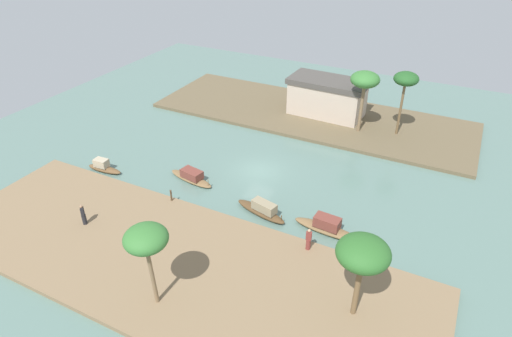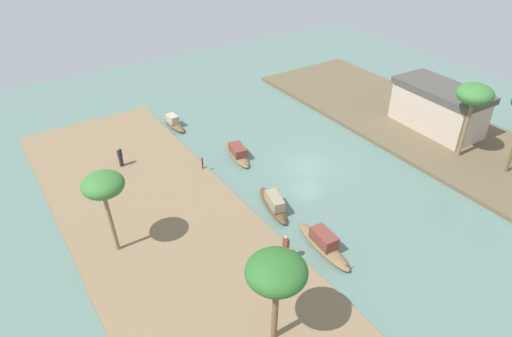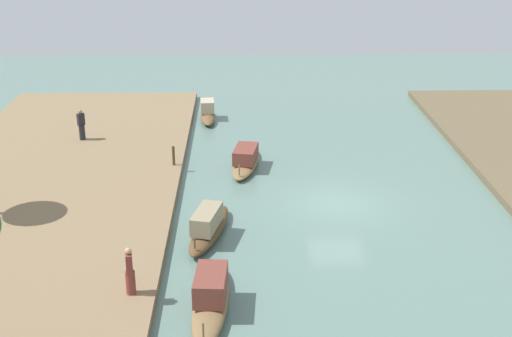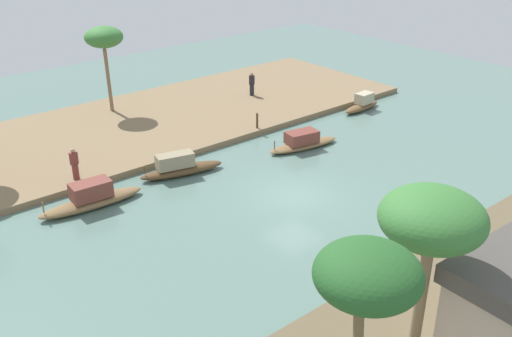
{
  "view_description": "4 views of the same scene",
  "coord_description": "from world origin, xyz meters",
  "px_view_note": "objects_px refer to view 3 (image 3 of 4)",
  "views": [
    {
      "loc": [
        15.25,
        -30.81,
        21.46
      ],
      "look_at": [
        0.26,
        -1.12,
        0.97
      ],
      "focal_mm": 30.75,
      "sensor_mm": 36.0,
      "label": 1
    },
    {
      "loc": [
        24.8,
        -21.49,
        20.85
      ],
      "look_at": [
        -1.13,
        -4.52,
        0.8
      ],
      "focal_mm": 32.08,
      "sensor_mm": 36.0,
      "label": 2
    },
    {
      "loc": [
        28.43,
        -4.49,
        13.08
      ],
      "look_at": [
        -1.77,
        -3.71,
        1.06
      ],
      "focal_mm": 48.22,
      "sensor_mm": 36.0,
      "label": 3
    },
    {
      "loc": [
        18.55,
        19.1,
        13.98
      ],
      "look_at": [
        0.14,
        -2.85,
        0.55
      ],
      "focal_mm": 41.13,
      "sensor_mm": 36.0,
      "label": 4
    }
  ],
  "objects_px": {
    "sampan_downstream_large": "(209,226)",
    "sampan_upstream_small": "(211,296)",
    "person_by_mooring": "(82,126)",
    "mooring_post": "(174,156)",
    "person_on_near_bank": "(130,273)",
    "sampan_with_tall_canopy": "(246,159)",
    "sampan_midstream": "(208,113)"
  },
  "relations": [
    {
      "from": "sampan_downstream_large",
      "to": "sampan_upstream_small",
      "type": "bearing_deg",
      "value": 16.64
    },
    {
      "from": "sampan_midstream",
      "to": "sampan_with_tall_canopy",
      "type": "bearing_deg",
      "value": 12.02
    },
    {
      "from": "sampan_midstream",
      "to": "person_by_mooring",
      "type": "bearing_deg",
      "value": -59.76
    },
    {
      "from": "sampan_upstream_small",
      "to": "person_by_mooring",
      "type": "distance_m",
      "value": 18.37
    },
    {
      "from": "person_on_near_bank",
      "to": "sampan_with_tall_canopy",
      "type": "bearing_deg",
      "value": -27.26
    },
    {
      "from": "mooring_post",
      "to": "sampan_upstream_small",
      "type": "bearing_deg",
      "value": 10.48
    },
    {
      "from": "sampan_upstream_small",
      "to": "sampan_midstream",
      "type": "relative_size",
      "value": 1.48
    },
    {
      "from": "sampan_upstream_small",
      "to": "person_by_mooring",
      "type": "height_order",
      "value": "person_by_mooring"
    },
    {
      "from": "sampan_midstream",
      "to": "sampan_downstream_large",
      "type": "bearing_deg",
      "value": -1.33
    },
    {
      "from": "sampan_with_tall_canopy",
      "to": "sampan_upstream_small",
      "type": "bearing_deg",
      "value": 4.15
    },
    {
      "from": "sampan_downstream_large",
      "to": "person_on_near_bank",
      "type": "relative_size",
      "value": 2.74
    },
    {
      "from": "person_on_near_bank",
      "to": "sampan_midstream",
      "type": "bearing_deg",
      "value": -14.23
    },
    {
      "from": "person_on_near_bank",
      "to": "person_by_mooring",
      "type": "distance_m",
      "value": 16.92
    },
    {
      "from": "sampan_midstream",
      "to": "person_on_near_bank",
      "type": "height_order",
      "value": "person_on_near_bank"
    },
    {
      "from": "sampan_with_tall_canopy",
      "to": "sampan_upstream_small",
      "type": "relative_size",
      "value": 0.91
    },
    {
      "from": "person_by_mooring",
      "to": "person_on_near_bank",
      "type": "bearing_deg",
      "value": 66.51
    },
    {
      "from": "sampan_midstream",
      "to": "mooring_post",
      "type": "height_order",
      "value": "mooring_post"
    },
    {
      "from": "sampan_with_tall_canopy",
      "to": "mooring_post",
      "type": "bearing_deg",
      "value": -71.83
    },
    {
      "from": "sampan_with_tall_canopy",
      "to": "sampan_midstream",
      "type": "relative_size",
      "value": 1.34
    },
    {
      "from": "person_on_near_bank",
      "to": "mooring_post",
      "type": "relative_size",
      "value": 1.75
    },
    {
      "from": "mooring_post",
      "to": "person_on_near_bank",
      "type": "bearing_deg",
      "value": -2.03
    },
    {
      "from": "sampan_downstream_large",
      "to": "mooring_post",
      "type": "height_order",
      "value": "mooring_post"
    },
    {
      "from": "sampan_upstream_small",
      "to": "mooring_post",
      "type": "xyz_separation_m",
      "value": [
        -12.56,
        -2.33,
        0.37
      ]
    },
    {
      "from": "person_by_mooring",
      "to": "mooring_post",
      "type": "bearing_deg",
      "value": 102.52
    },
    {
      "from": "sampan_downstream_large",
      "to": "person_by_mooring",
      "type": "bearing_deg",
      "value": -132.95
    },
    {
      "from": "mooring_post",
      "to": "person_by_mooring",
      "type": "bearing_deg",
      "value": -126.74
    },
    {
      "from": "sampan_midstream",
      "to": "person_on_near_bank",
      "type": "bearing_deg",
      "value": -8.7
    },
    {
      "from": "sampan_upstream_small",
      "to": "person_on_near_bank",
      "type": "relative_size",
      "value": 3.03
    },
    {
      "from": "person_by_mooring",
      "to": "mooring_post",
      "type": "distance_m",
      "value": 6.8
    },
    {
      "from": "sampan_downstream_large",
      "to": "mooring_post",
      "type": "distance_m",
      "value": 7.54
    },
    {
      "from": "sampan_downstream_large",
      "to": "person_on_near_bank",
      "type": "height_order",
      "value": "person_on_near_bank"
    },
    {
      "from": "person_on_near_bank",
      "to": "mooring_post",
      "type": "bearing_deg",
      "value": -11.32
    }
  ]
}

